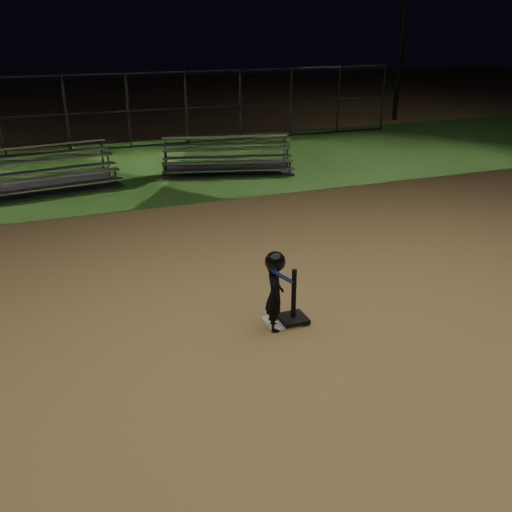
% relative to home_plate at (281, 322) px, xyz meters
% --- Properties ---
extents(ground, '(80.00, 80.00, 0.00)m').
position_rel_home_plate_xyz_m(ground, '(0.00, 0.00, -0.01)').
color(ground, '#AE884F').
rests_on(ground, ground).
extents(grass_strip, '(60.00, 8.00, 0.01)m').
position_rel_home_plate_xyz_m(grass_strip, '(0.00, 10.00, -0.01)').
color(grass_strip, '#2C5C1E').
rests_on(grass_strip, ground).
extents(home_plate, '(0.45, 0.45, 0.02)m').
position_rel_home_plate_xyz_m(home_plate, '(0.00, 0.00, 0.00)').
color(home_plate, beige).
rests_on(home_plate, ground).
extents(batting_tee, '(0.38, 0.38, 0.80)m').
position_rel_home_plate_xyz_m(batting_tee, '(0.17, -0.04, 0.16)').
color(batting_tee, black).
rests_on(batting_tee, home_plate).
extents(child_batter, '(0.47, 0.54, 1.17)m').
position_rel_home_plate_xyz_m(child_batter, '(-0.15, -0.12, 0.61)').
color(child_batter, black).
rests_on(child_batter, ground).
extents(bleacher_left, '(4.50, 2.68, 1.04)m').
position_rel_home_plate_xyz_m(bleacher_left, '(-3.25, 8.62, 0.20)').
color(bleacher_left, '#B6B6BB').
rests_on(bleacher_left, ground).
extents(bleacher_right, '(4.01, 2.65, 0.90)m').
position_rel_home_plate_xyz_m(bleacher_right, '(2.08, 8.75, 0.17)').
color(bleacher_right, '#A1A2A6').
rests_on(bleacher_right, ground).
extents(backstop_fence, '(20.08, 0.08, 2.50)m').
position_rel_home_plate_xyz_m(backstop_fence, '(0.00, 13.00, 1.24)').
color(backstop_fence, '#38383D').
rests_on(backstop_fence, ground).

